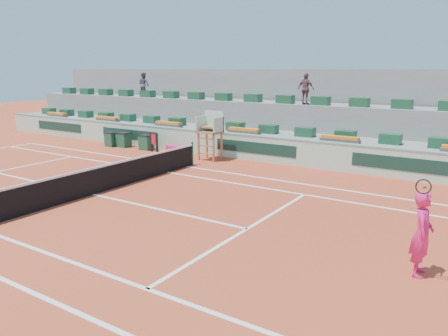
{
  "coord_description": "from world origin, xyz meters",
  "views": [
    {
      "loc": [
        12.18,
        -10.12,
        4.41
      ],
      "look_at": [
        4.0,
        2.5,
        1.0
      ],
      "focal_mm": 35.0,
      "sensor_mm": 36.0,
      "label": 1
    }
  ],
  "objects": [
    {
      "name": "seat_row_upper",
      "position": [
        0.0,
        11.7,
        2.82
      ],
      "size": [
        32.9,
        0.6,
        0.44
      ],
      "color": "#184A2D",
      "rests_on": "seating_tier_upper"
    },
    {
      "name": "seating_tier_upper",
      "position": [
        0.0,
        12.3,
        1.3
      ],
      "size": [
        36.0,
        2.4,
        2.6
      ],
      "primitive_type": "cube",
      "color": "gray",
      "rests_on": "ground"
    },
    {
      "name": "drink_cooler_b",
      "position": [
        -6.32,
        7.71,
        0.42
      ],
      "size": [
        0.76,
        0.65,
        0.84
      ],
      "color": "#17462F",
      "rests_on": "ground"
    },
    {
      "name": "tennis_player",
      "position": [
        10.95,
        -0.37,
        0.95
      ],
      "size": [
        0.52,
        0.93,
        2.28
      ],
      "color": "#E91E6E",
      "rests_on": "ground"
    },
    {
      "name": "towel_rack",
      "position": [
        -3.76,
        7.47,
        0.6
      ],
      "size": [
        0.58,
        0.1,
        1.03
      ],
      "color": "black",
      "rests_on": "ground"
    },
    {
      "name": "ground",
      "position": [
        0.0,
        0.0,
        0.0
      ],
      "size": [
        90.0,
        90.0,
        0.0
      ],
      "primitive_type": "plane",
      "color": "#A73B20",
      "rests_on": "ground"
    },
    {
      "name": "flower_planters",
      "position": [
        -1.5,
        9.0,
        1.33
      ],
      "size": [
        26.8,
        0.36,
        0.28
      ],
      "color": "#4A4A4A",
      "rests_on": "seating_tier_lower"
    },
    {
      "name": "stadium_back_wall",
      "position": [
        0.0,
        13.9,
        2.2
      ],
      "size": [
        36.0,
        0.4,
        4.4
      ],
      "primitive_type": "cube",
      "color": "gray",
      "rests_on": "ground"
    },
    {
      "name": "spectator_mid",
      "position": [
        3.26,
        11.44,
        3.41
      ],
      "size": [
        1.0,
        0.56,
        1.62
      ],
      "primitive_type": "imported",
      "rotation": [
        0.0,
        0.0,
        2.96
      ],
      "color": "brown",
      "rests_on": "seating_tier_upper"
    },
    {
      "name": "court_lines",
      "position": [
        0.0,
        0.0,
        0.01
      ],
      "size": [
        23.89,
        11.09,
        0.01
      ],
      "color": "white",
      "rests_on": "ground"
    },
    {
      "name": "spectator_left",
      "position": [
        -8.28,
        11.68,
        3.41
      ],
      "size": [
        0.89,
        0.76,
        1.61
      ],
      "primitive_type": "imported",
      "rotation": [
        0.0,
        0.0,
        2.93
      ],
      "color": "#545462",
      "rests_on": "seating_tier_upper"
    },
    {
      "name": "drink_cooler_a",
      "position": [
        -4.58,
        7.74,
        0.42
      ],
      "size": [
        0.72,
        0.62,
        0.84
      ],
      "color": "#17462F",
      "rests_on": "ground"
    },
    {
      "name": "umpire_chair",
      "position": [
        0.0,
        7.5,
        1.54
      ],
      "size": [
        1.1,
        0.9,
        2.4
      ],
      "color": "#965E39",
      "rests_on": "ground"
    },
    {
      "name": "drink_cooler_c",
      "position": [
        -7.04,
        7.41,
        0.42
      ],
      "size": [
        0.63,
        0.55,
        0.84
      ],
      "color": "#17462F",
      "rests_on": "ground"
    },
    {
      "name": "advertising_hoarding",
      "position": [
        0.02,
        8.5,
        0.63
      ],
      "size": [
        36.0,
        0.34,
        1.26
      ],
      "color": "#ACD9BF",
      "rests_on": "ground"
    },
    {
      "name": "seating_tier_lower",
      "position": [
        0.0,
        10.7,
        0.6
      ],
      "size": [
        36.0,
        4.0,
        1.2
      ],
      "primitive_type": "cube",
      "color": "gray",
      "rests_on": "ground"
    },
    {
      "name": "tennis_net",
      "position": [
        0.0,
        0.0,
        0.53
      ],
      "size": [
        0.1,
        11.97,
        1.1
      ],
      "color": "black",
      "rests_on": "ground"
    },
    {
      "name": "player_bag",
      "position": [
        -2.71,
        7.88,
        0.19
      ],
      "size": [
        0.86,
        0.38,
        0.38
      ],
      "primitive_type": "cube",
      "color": "#E91E6E",
      "rests_on": "ground"
    },
    {
      "name": "seat_row_lower",
      "position": [
        0.0,
        9.8,
        1.42
      ],
      "size": [
        32.9,
        0.6,
        0.44
      ],
      "color": "#184A2D",
      "rests_on": "seating_tier_lower"
    }
  ]
}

